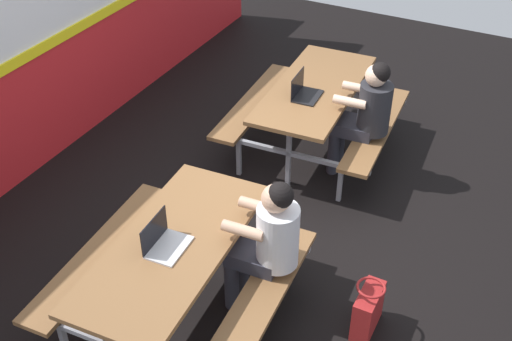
# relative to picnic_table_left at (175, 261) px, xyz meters

# --- Properties ---
(ground_plane) EXTENTS (10.00, 10.00, 0.02)m
(ground_plane) POSITION_rel_picnic_table_left_xyz_m (1.24, 0.00, -0.58)
(ground_plane) COLOR black
(accent_backdrop) EXTENTS (8.00, 0.14, 2.60)m
(accent_backdrop) POSITION_rel_picnic_table_left_xyz_m (1.24, 2.33, 0.67)
(accent_backdrop) COLOR red
(accent_backdrop) RESTS_ON ground
(picnic_table_left) EXTENTS (1.75, 1.64, 0.74)m
(picnic_table_left) POSITION_rel_picnic_table_left_xyz_m (0.00, 0.00, 0.00)
(picnic_table_left) COLOR brown
(picnic_table_left) RESTS_ON ground
(picnic_table_right) EXTENTS (1.75, 1.64, 0.74)m
(picnic_table_right) POSITION_rel_picnic_table_left_xyz_m (2.49, -0.01, 0.00)
(picnic_table_right) COLOR brown
(picnic_table_right) RESTS_ON ground
(student_nearer) EXTENTS (0.38, 0.53, 1.21)m
(student_nearer) POSITION_rel_picnic_table_left_xyz_m (0.38, -0.54, 0.13)
(student_nearer) COLOR #2D2D38
(student_nearer) RESTS_ON ground
(student_further) EXTENTS (0.38, 0.53, 1.21)m
(student_further) POSITION_rel_picnic_table_left_xyz_m (2.34, -0.58, 0.13)
(student_further) COLOR #2D2D38
(student_further) RESTS_ON ground
(laptop_silver) EXTENTS (0.33, 0.24, 0.22)m
(laptop_silver) POSITION_rel_picnic_table_left_xyz_m (-0.05, 0.03, 0.21)
(laptop_silver) COLOR silver
(laptop_silver) RESTS_ON picnic_table_left
(laptop_dark) EXTENTS (0.33, 0.24, 0.22)m
(laptop_dark) POSITION_rel_picnic_table_left_xyz_m (2.27, 0.01, 0.21)
(laptop_dark) COLOR black
(laptop_dark) RESTS_ON picnic_table_right
(tote_bag_bright) EXTENTS (0.34, 0.21, 0.43)m
(tote_bag_bright) POSITION_rel_picnic_table_left_xyz_m (0.53, -1.28, -0.38)
(tote_bag_bright) COLOR maroon
(tote_bag_bright) RESTS_ON ground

